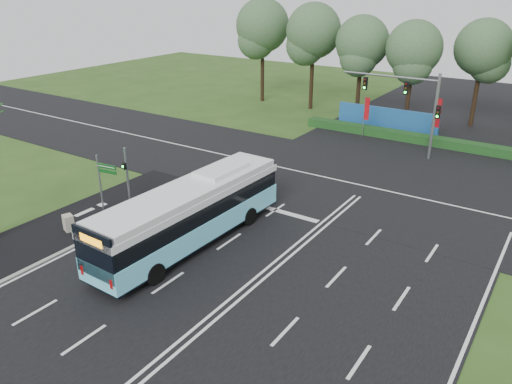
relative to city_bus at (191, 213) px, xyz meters
The scene contains 15 objects.
ground 5.42m from the city_bus, 13.96° to the left, with size 120.00×120.00×0.00m, color #2C4B19.
road_main 5.41m from the city_bus, 13.96° to the left, with size 20.00×120.00×0.04m, color black.
road_cross 14.24m from the city_bus, 69.55° to the left, with size 120.00×14.00×0.05m, color black.
bike_path 7.99m from the city_bus, 166.81° to the right, with size 5.00×18.00×0.06m, color black.
kerb_strip 5.76m from the city_bus, 161.06° to the right, with size 0.25×18.00×0.12m, color gray.
city_bus is the anchor object (origin of this frame).
pedestrian_signal 7.45m from the city_bus, 164.29° to the left, with size 0.36×0.43×3.78m.
street_sign 7.31m from the city_bus, behind, with size 1.45×0.28×3.75m.
utility_cabinet 7.69m from the city_bus, 157.75° to the right, with size 0.61×0.51×1.02m, color #ACA48B.
banner_flag_left 24.71m from the city_bus, 89.81° to the left, with size 0.55×0.21×3.85m.
banner_flag_mid 25.25m from the city_bus, 75.22° to the left, with size 0.65×0.29×4.61m.
traffic_light_gantry 22.50m from the city_bus, 76.69° to the left, with size 8.41×0.28×7.00m.
hedge 26.24m from the city_bus, 79.15° to the left, with size 22.00×1.20×0.80m, color #173B15.
blue_hoarding 28.25m from the city_bus, 88.11° to the left, with size 10.00×0.30×2.20m, color #1B5496.
eucalyptus_row 32.94m from the city_bus, 82.22° to the left, with size 47.77×8.89×12.36m.
Camera 1 is at (11.63, -19.79, 13.58)m, focal length 35.00 mm.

